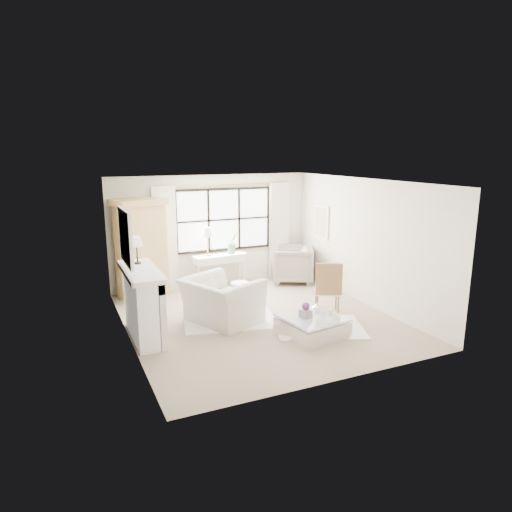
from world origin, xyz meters
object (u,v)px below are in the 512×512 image
object	(u,v)px
club_armchair	(221,301)
coffee_table	(312,327)
armoire	(141,248)
console_table	(220,270)

from	to	relation	value
club_armchair	coffee_table	size ratio (longest dim) A/B	1.19
armoire	coffee_table	distance (m)	4.35
armoire	console_table	xyz separation A→B (m)	(1.88, 0.07, -0.74)
armoire	console_table	bearing A→B (deg)	-16.96
armoire	club_armchair	distance (m)	2.59
coffee_table	armoire	bearing A→B (deg)	114.71
armoire	console_table	world-z (taller)	armoire
armoire	club_armchair	world-z (taller)	armoire
club_armchair	console_table	bearing A→B (deg)	-43.04
console_table	coffee_table	bearing A→B (deg)	-88.02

